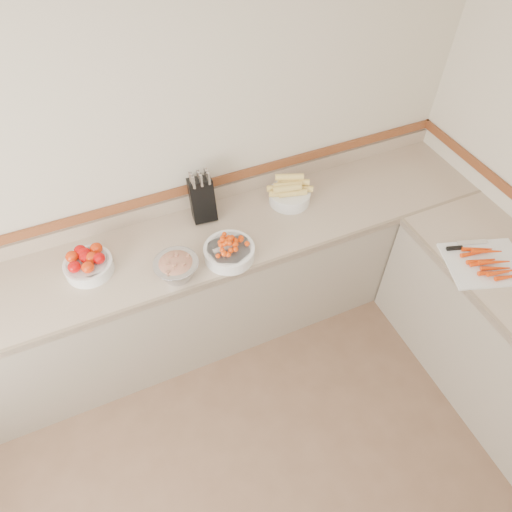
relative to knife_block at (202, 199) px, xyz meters
name	(u,v)px	position (x,y,z in m)	size (l,w,h in m)	color
back_wall	(155,162)	(-0.22, 0.12, 0.26)	(4.00, 4.00, 0.00)	beige
counter_back	(189,292)	(-0.22, -0.20, -0.59)	(4.00, 0.65, 1.08)	tan
knife_block	(202,199)	(0.00, 0.00, 0.00)	(0.16, 0.19, 0.35)	black
tomato_bowl	(88,263)	(-0.74, -0.17, -0.08)	(0.27, 0.27, 0.13)	white
cherry_tomato_bowl	(229,250)	(0.02, -0.39, -0.09)	(0.30, 0.30, 0.16)	white
corn_bowl	(290,193)	(0.56, -0.09, -0.08)	(0.29, 0.27, 0.20)	white
rhubarb_bowl	(177,267)	(-0.30, -0.41, -0.07)	(0.25, 0.25, 0.14)	#B2B2BA
cutting_board	(486,263)	(1.35, -1.04, -0.13)	(0.53, 0.47, 0.06)	white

